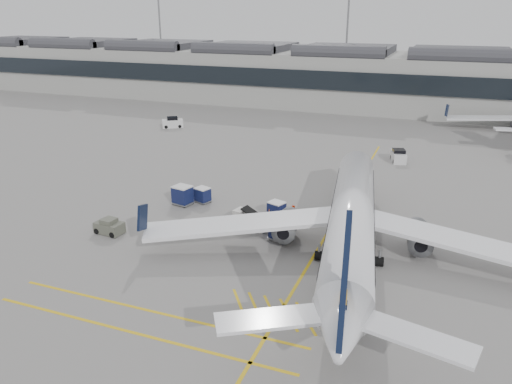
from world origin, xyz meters
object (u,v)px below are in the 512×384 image
(airliner_main, at_px, (352,221))
(ramp_agent_a, at_px, (272,211))
(baggage_cart_a, at_px, (281,229))
(pushback_tug, at_px, (109,227))
(belt_loader, at_px, (249,221))
(ramp_agent_b, at_px, (293,213))

(airliner_main, height_order, ramp_agent_a, airliner_main)
(baggage_cart_a, distance_m, ramp_agent_a, 4.94)
(airliner_main, xyz_separation_m, pushback_tug, (-21.41, -3.95, -2.36))
(belt_loader, height_order, pushback_tug, belt_loader)
(baggage_cart_a, height_order, pushback_tug, baggage_cart_a)
(belt_loader, bearing_deg, ramp_agent_a, 72.96)
(ramp_agent_a, height_order, ramp_agent_b, ramp_agent_b)
(ramp_agent_a, distance_m, ramp_agent_b, 2.15)
(airliner_main, relative_size, belt_loader, 7.95)
(ramp_agent_b, distance_m, pushback_tug, 17.25)
(baggage_cart_a, bearing_deg, ramp_agent_b, 116.36)
(airliner_main, distance_m, ramp_agent_b, 8.26)
(airliner_main, xyz_separation_m, ramp_agent_b, (-6.47, 4.67, -2.14))
(baggage_cart_a, bearing_deg, airliner_main, 20.06)
(belt_loader, height_order, ramp_agent_b, belt_loader)
(belt_loader, height_order, baggage_cart_a, baggage_cart_a)
(baggage_cart_a, distance_m, pushback_tug, 15.81)
(ramp_agent_b, relative_size, pushback_tug, 0.63)
(ramp_agent_a, relative_size, ramp_agent_b, 0.98)
(airliner_main, xyz_separation_m, belt_loader, (-10.01, 2.09, -2.44))
(airliner_main, xyz_separation_m, ramp_agent_a, (-8.61, 4.59, -2.16))
(airliner_main, relative_size, pushback_tug, 14.18)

